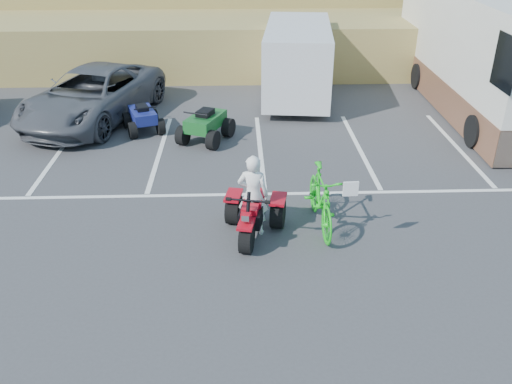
{
  "coord_description": "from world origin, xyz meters",
  "views": [
    {
      "loc": [
        -0.59,
        -8.53,
        5.8
      ],
      "look_at": [
        -0.27,
        0.61,
        1.0
      ],
      "focal_mm": 38.0,
      "sensor_mm": 36.0,
      "label": 1
    }
  ],
  "objects_px": {
    "quad_atv_blue": "(144,131)",
    "quad_atv_green": "(206,140)",
    "rider": "(253,195)",
    "rv_motorhome": "(478,59)",
    "green_dirt_bike": "(321,199)",
    "cargo_trailer": "(297,60)",
    "grey_pickup": "(93,95)",
    "red_trike_atv": "(252,236)"
  },
  "relations": [
    {
      "from": "rv_motorhome",
      "to": "quad_atv_blue",
      "type": "height_order",
      "value": "rv_motorhome"
    },
    {
      "from": "quad_atv_blue",
      "to": "quad_atv_green",
      "type": "bearing_deg",
      "value": -43.45
    },
    {
      "from": "quad_atv_blue",
      "to": "rv_motorhome",
      "type": "bearing_deg",
      "value": -9.99
    },
    {
      "from": "quad_atv_blue",
      "to": "green_dirt_bike",
      "type": "bearing_deg",
      "value": -71.97
    },
    {
      "from": "rider",
      "to": "quad_atv_green",
      "type": "xyz_separation_m",
      "value": [
        -1.17,
        4.92,
        -0.84
      ]
    },
    {
      "from": "rider",
      "to": "cargo_trailer",
      "type": "xyz_separation_m",
      "value": [
        1.75,
        8.72,
        0.47
      ]
    },
    {
      "from": "rider",
      "to": "quad_atv_green",
      "type": "distance_m",
      "value": 5.13
    },
    {
      "from": "quad_atv_blue",
      "to": "quad_atv_green",
      "type": "distance_m",
      "value": 2.02
    },
    {
      "from": "rider",
      "to": "grey_pickup",
      "type": "bearing_deg",
      "value": -43.77
    },
    {
      "from": "grey_pickup",
      "to": "quad_atv_green",
      "type": "bearing_deg",
      "value": -9.49
    },
    {
      "from": "rider",
      "to": "green_dirt_bike",
      "type": "xyz_separation_m",
      "value": [
        1.36,
        0.18,
        -0.2
      ]
    },
    {
      "from": "quad_atv_green",
      "to": "quad_atv_blue",
      "type": "bearing_deg",
      "value": -179.3
    },
    {
      "from": "red_trike_atv",
      "to": "grey_pickup",
      "type": "bearing_deg",
      "value": 135.48
    },
    {
      "from": "rv_motorhome",
      "to": "quad_atv_blue",
      "type": "xyz_separation_m",
      "value": [
        -10.43,
        -1.93,
        -1.54
      ]
    },
    {
      "from": "rider",
      "to": "quad_atv_green",
      "type": "height_order",
      "value": "rider"
    },
    {
      "from": "quad_atv_blue",
      "to": "rider",
      "type": "bearing_deg",
      "value": -82.49
    },
    {
      "from": "red_trike_atv",
      "to": "quad_atv_blue",
      "type": "bearing_deg",
      "value": 128.66
    },
    {
      "from": "rv_motorhome",
      "to": "quad_atv_green",
      "type": "xyz_separation_m",
      "value": [
        -8.57,
        -2.72,
        -1.54
      ]
    },
    {
      "from": "grey_pickup",
      "to": "quad_atv_green",
      "type": "xyz_separation_m",
      "value": [
        3.5,
        -1.82,
        -0.78
      ]
    },
    {
      "from": "rider",
      "to": "rv_motorhome",
      "type": "bearing_deg",
      "value": -122.57
    },
    {
      "from": "green_dirt_bike",
      "to": "quad_atv_green",
      "type": "height_order",
      "value": "green_dirt_bike"
    },
    {
      "from": "green_dirt_bike",
      "to": "red_trike_atv",
      "type": "bearing_deg",
      "value": -169.96
    },
    {
      "from": "cargo_trailer",
      "to": "quad_atv_green",
      "type": "distance_m",
      "value": 4.97
    },
    {
      "from": "red_trike_atv",
      "to": "green_dirt_bike",
      "type": "distance_m",
      "value": 1.57
    },
    {
      "from": "rider",
      "to": "green_dirt_bike",
      "type": "bearing_deg",
      "value": -160.91
    },
    {
      "from": "rv_motorhome",
      "to": "quad_atv_blue",
      "type": "bearing_deg",
      "value": -168.52
    },
    {
      "from": "grey_pickup",
      "to": "red_trike_atv",
      "type": "bearing_deg",
      "value": -38.04
    },
    {
      "from": "green_dirt_bike",
      "to": "cargo_trailer",
      "type": "distance_m",
      "value": 8.57
    },
    {
      "from": "cargo_trailer",
      "to": "rv_motorhome",
      "type": "height_order",
      "value": "rv_motorhome"
    },
    {
      "from": "grey_pickup",
      "to": "quad_atv_green",
      "type": "height_order",
      "value": "grey_pickup"
    },
    {
      "from": "quad_atv_blue",
      "to": "quad_atv_green",
      "type": "height_order",
      "value": "quad_atv_green"
    },
    {
      "from": "grey_pickup",
      "to": "quad_atv_blue",
      "type": "xyz_separation_m",
      "value": [
        1.64,
        -1.03,
        -0.78
      ]
    },
    {
      "from": "green_dirt_bike",
      "to": "rv_motorhome",
      "type": "relative_size",
      "value": 0.21
    },
    {
      "from": "red_trike_atv",
      "to": "rider",
      "type": "xyz_separation_m",
      "value": [
        0.03,
        0.15,
        0.84
      ]
    },
    {
      "from": "quad_atv_blue",
      "to": "cargo_trailer",
      "type": "bearing_deg",
      "value": 11.7
    },
    {
      "from": "grey_pickup",
      "to": "green_dirt_bike",
      "type": "bearing_deg",
      "value": -29.4
    },
    {
      "from": "quad_atv_green",
      "to": "red_trike_atv",
      "type": "bearing_deg",
      "value": -53.63
    },
    {
      "from": "green_dirt_bike",
      "to": "quad_atv_blue",
      "type": "bearing_deg",
      "value": 125.27
    },
    {
      "from": "cargo_trailer",
      "to": "quad_atv_blue",
      "type": "distance_m",
      "value": 5.8
    },
    {
      "from": "red_trike_atv",
      "to": "cargo_trailer",
      "type": "height_order",
      "value": "cargo_trailer"
    },
    {
      "from": "red_trike_atv",
      "to": "cargo_trailer",
      "type": "distance_m",
      "value": 9.14
    },
    {
      "from": "rider",
      "to": "quad_atv_blue",
      "type": "relative_size",
      "value": 1.25
    }
  ]
}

